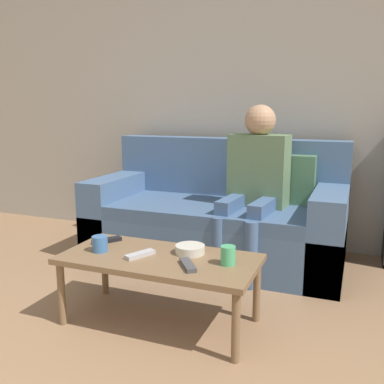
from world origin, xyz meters
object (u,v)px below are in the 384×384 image
cup_near (100,244)px  snack_bowl (190,249)px  cup_far (228,255)px  tv_remote_0 (188,265)px  tv_remote_1 (107,240)px  tv_remote_2 (140,255)px  person_adult (255,174)px  couch (217,220)px  coffee_table (159,263)px

cup_near → snack_bowl: (0.47, 0.15, -0.02)m
cup_far → tv_remote_0: size_ratio=0.58×
tv_remote_1 → cup_near: bearing=-36.1°
cup_far → tv_remote_2: cup_far is taller
tv_remote_0 → tv_remote_2: (-0.29, 0.05, 0.00)m
tv_remote_2 → person_adult: bearing=96.9°
cup_near → tv_remote_1: size_ratio=0.51×
couch → cup_near: (-0.30, -1.14, 0.12)m
couch → tv_remote_2: (-0.06, -1.13, 0.09)m
tv_remote_0 → cup_far: bearing=-4.8°
cup_far → snack_bowl: bearing=159.8°
cup_near → cup_far: bearing=5.0°
tv_remote_2 → tv_remote_1: bearing=179.7°
coffee_table → snack_bowl: snack_bowl is taller
couch → cup_far: 1.16m
person_adult → tv_remote_1: bearing=-120.2°
tv_remote_0 → snack_bowl: 0.20m
cup_far → tv_remote_1: bearing=173.4°
snack_bowl → person_adult: bearing=81.6°
coffee_table → cup_near: 0.35m
coffee_table → tv_remote_0: size_ratio=6.26×
cup_far → tv_remote_2: 0.47m
cup_near → tv_remote_0: (0.53, -0.04, -0.03)m
person_adult → tv_remote_0: bearing=-88.1°
person_adult → tv_remote_2: 1.15m
cup_near → tv_remote_0: cup_near is taller
coffee_table → person_adult: size_ratio=0.89×
couch → tv_remote_1: couch is taller
person_adult → snack_bowl: person_adult is taller
cup_near → tv_remote_2: size_ratio=0.49×
couch → cup_far: size_ratio=19.62×
couch → cup_near: couch is taller
tv_remote_1 → coffee_table: bearing=19.1°
coffee_table → snack_bowl: size_ratio=6.52×
cup_near → cup_far: (0.71, 0.06, 0.01)m
couch → tv_remote_1: size_ratio=11.21×
person_adult → snack_bowl: 0.96m
cup_far → couch: bearing=110.7°
tv_remote_1 → tv_remote_2: bearing=8.3°
cup_far → tv_remote_1: size_ratio=0.57×
tv_remote_2 → snack_bowl: (0.23, 0.14, 0.01)m
tv_remote_2 → tv_remote_0: bearing=16.2°
cup_far → tv_remote_1: (-0.76, 0.09, -0.04)m
coffee_table → person_adult: (0.27, 1.02, 0.35)m
cup_near → person_adult: bearing=60.4°
couch → tv_remote_2: bearing=-92.9°
tv_remote_1 → person_adult: bearing=88.5°
tv_remote_0 → tv_remote_2: size_ratio=0.95×
tv_remote_1 → tv_remote_2: same height
coffee_table → couch: bearing=91.9°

